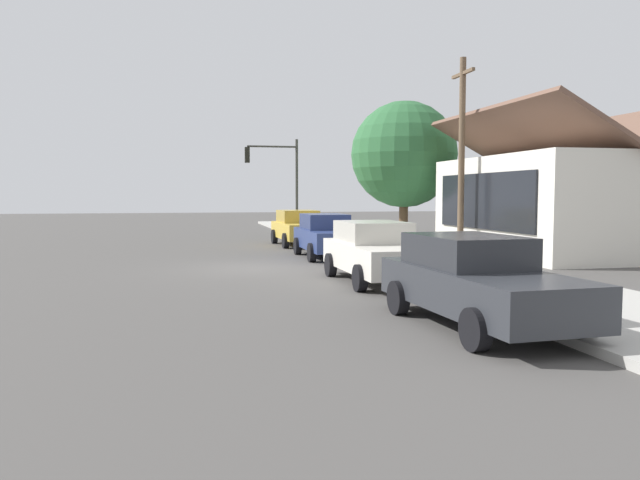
# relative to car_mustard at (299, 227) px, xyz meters

# --- Properties ---
(ground_plane) EXTENTS (120.00, 120.00, 0.00)m
(ground_plane) POSITION_rel_car_mustard_xyz_m (8.46, -2.88, -0.81)
(ground_plane) COLOR #4C4947
(sidewalk_curb) EXTENTS (60.00, 4.20, 0.16)m
(sidewalk_curb) POSITION_rel_car_mustard_xyz_m (8.46, 2.72, -0.73)
(sidewalk_curb) COLOR #B2AFA8
(sidewalk_curb) RESTS_ON ground
(car_mustard) EXTENTS (4.47, 2.19, 1.59)m
(car_mustard) POSITION_rel_car_mustard_xyz_m (0.00, 0.00, 0.00)
(car_mustard) COLOR gold
(car_mustard) RESTS_ON ground
(car_navy) EXTENTS (4.44, 1.92, 1.59)m
(car_navy) POSITION_rel_car_mustard_xyz_m (5.58, -0.00, -0.00)
(car_navy) COLOR navy
(car_navy) RESTS_ON ground
(car_ivory) EXTENTS (4.65, 2.12, 1.59)m
(car_ivory) POSITION_rel_car_mustard_xyz_m (12.11, -0.13, 0.00)
(car_ivory) COLOR silver
(car_ivory) RESTS_ON ground
(car_charcoal) EXTENTS (4.85, 2.21, 1.59)m
(car_charcoal) POSITION_rel_car_mustard_xyz_m (17.85, -0.11, 0.00)
(car_charcoal) COLOR #2D3035
(car_charcoal) RESTS_ON ground
(storefront_building) EXTENTS (9.79, 6.60, 5.56)m
(storefront_building) POSITION_rel_car_mustard_xyz_m (6.18, 9.10, 1.20)
(storefront_building) COLOR silver
(storefront_building) RESTS_ON ground
(shade_tree) EXTENTS (5.21, 5.21, 6.87)m
(shade_tree) POSITION_rel_car_mustard_xyz_m (-1.35, 5.50, 3.45)
(shade_tree) COLOR brown
(shade_tree) RESTS_ON ground
(traffic_light_main) EXTENTS (0.37, 2.79, 5.20)m
(traffic_light_main) POSITION_rel_car_mustard_xyz_m (-4.58, -0.34, 2.68)
(traffic_light_main) COLOR #383833
(traffic_light_main) RESTS_ON ground
(utility_pole_wooden) EXTENTS (1.80, 0.24, 7.50)m
(utility_pole_wooden) POSITION_rel_car_mustard_xyz_m (5.57, 5.32, 3.11)
(utility_pole_wooden) COLOR brown
(utility_pole_wooden) RESTS_ON ground
(fire_hydrant_red) EXTENTS (0.22, 0.22, 0.71)m
(fire_hydrant_red) POSITION_rel_car_mustard_xyz_m (14.19, 1.32, -0.32)
(fire_hydrant_red) COLOR red
(fire_hydrant_red) RESTS_ON sidewalk_curb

